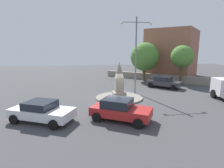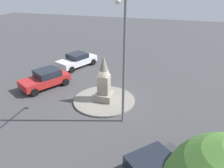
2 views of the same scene
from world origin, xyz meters
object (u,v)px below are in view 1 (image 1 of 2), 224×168
Objects in this scene: car_red_approaching at (120,109)px; corner_building at (172,54)px; monument at (119,81)px; car_white_parked_left at (42,111)px; car_dark_grey_parked_right at (164,82)px; tree_mid_cluster at (145,57)px; streetlamp at (136,49)px; tree_near_wall at (182,57)px.

car_red_approaching is 0.51× the size of corner_building.
car_red_approaching is at bearing 80.39° from monument.
monument is 0.76× the size of car_white_parked_left.
corner_building reaches higher than car_dark_grey_parked_right.
tree_mid_cluster is (-6.70, -15.45, 2.93)m from car_red_approaching.
car_dark_grey_parked_right is at bearing -146.79° from monument.
streetlamp reaches higher than car_red_approaching.
car_dark_grey_parked_right is 11.27m from corner_building.
monument is at bearing -140.76° from car_white_parked_left.
corner_building reaches higher than car_red_approaching.
car_white_parked_left is at bearing 51.38° from tree_mid_cluster.
tree_near_wall is (-7.74, -4.27, -1.06)m from streetlamp.
streetlamp is at bearing 65.53° from tree_mid_cluster.
corner_building reaches higher than tree_mid_cluster.
tree_near_wall reaches higher than car_white_parked_left.
corner_building is at bearing -130.36° from streetlamp.
corner_building is at bearing -124.10° from car_red_approaching.
streetlamp is 9.11m from car_red_approaching.
streetlamp reaches higher than car_white_parked_left.
tree_mid_cluster is (-5.76, -9.91, 1.99)m from monument.
tree_near_wall is (-10.83, -11.79, 3.06)m from car_red_approaching.
corner_building is (-11.99, -13.56, 2.38)m from monument.
streetlamp is 1.96× the size of car_dark_grey_parked_right.
streetlamp is at bearing 28.89° from tree_near_wall.
car_dark_grey_parked_right is (-4.39, -2.30, -4.15)m from streetlamp.
streetlamp reaches higher than tree_near_wall.
streetlamp is 0.94× the size of corner_building.
car_red_approaching is at bearing 47.42° from tree_near_wall.
car_dark_grey_parked_right is at bearing 30.46° from tree_near_wall.
tree_near_wall is (-9.90, -6.26, 2.11)m from monument.
tree_mid_cluster reaches higher than tree_near_wall.
monument is 0.79× the size of car_red_approaching.
streetlamp is (-2.15, -1.98, 3.18)m from monument.
car_dark_grey_parked_right is at bearing 59.56° from corner_building.
streetlamp is 6.46m from car_dark_grey_parked_right.
car_white_parked_left is at bearing 35.11° from tree_near_wall.
tree_mid_cluster reaches higher than car_dark_grey_parked_right.
corner_building reaches higher than monument.
tree_mid_cluster is (-3.61, -7.93, -1.19)m from streetlamp.
monument is 5.70m from car_red_approaching.
corner_building is at bearing -149.66° from tree_mid_cluster.
corner_building is (-18.19, -18.62, 3.37)m from car_white_parked_left.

